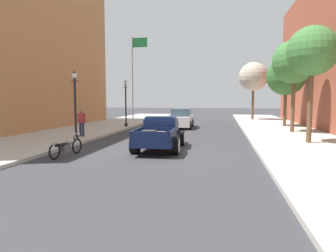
# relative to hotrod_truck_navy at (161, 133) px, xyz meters

# --- Properties ---
(ground_plane) EXTENTS (140.00, 140.00, 0.00)m
(ground_plane) POSITION_rel_hotrod_truck_navy_xyz_m (0.02, -0.82, -0.75)
(ground_plane) COLOR #333338
(sidewalk_left) EXTENTS (5.50, 64.00, 0.15)m
(sidewalk_left) POSITION_rel_hotrod_truck_navy_xyz_m (-7.23, -0.82, -0.68)
(sidewalk_left) COLOR #B7B2A8
(sidewalk_left) RESTS_ON ground
(sidewalk_right) EXTENTS (5.50, 64.00, 0.15)m
(sidewalk_right) POSITION_rel_hotrod_truck_navy_xyz_m (7.27, -0.82, -0.68)
(sidewalk_right) COLOR #B7B2A8
(sidewalk_right) RESTS_ON ground
(hotrod_truck_navy) EXTENTS (2.32, 4.99, 1.58)m
(hotrod_truck_navy) POSITION_rel_hotrod_truck_navy_xyz_m (0.00, 0.00, 0.00)
(hotrod_truck_navy) COLOR #0F1938
(hotrod_truck_navy) RESTS_ON ground
(motorcycle_parked) EXTENTS (0.63, 2.11, 0.93)m
(motorcycle_parked) POSITION_rel_hotrod_truck_navy_xyz_m (-3.52, -2.78, -0.31)
(motorcycle_parked) COLOR black
(motorcycle_parked) RESTS_ON ground
(car_background_white) EXTENTS (1.96, 4.35, 1.65)m
(car_background_white) POSITION_rel_hotrod_truck_navy_xyz_m (-0.43, 10.70, 0.01)
(car_background_white) COLOR silver
(car_background_white) RESTS_ON ground
(pedestrian_sidewalk_left) EXTENTS (0.53, 0.22, 1.65)m
(pedestrian_sidewalk_left) POSITION_rel_hotrod_truck_navy_xyz_m (-5.49, 2.58, 0.33)
(pedestrian_sidewalk_left) COLOR #232847
(pedestrian_sidewalk_left) RESTS_ON sidewalk_left
(street_lamp_near) EXTENTS (0.50, 0.32, 3.85)m
(street_lamp_near) POSITION_rel_hotrod_truck_navy_xyz_m (-5.18, 1.26, 1.63)
(street_lamp_near) COLOR black
(street_lamp_near) RESTS_ON sidewalk_left
(street_lamp_far) EXTENTS (0.50, 0.32, 3.85)m
(street_lamp_far) POSITION_rel_hotrod_truck_navy_xyz_m (-5.01, 9.66, 1.63)
(street_lamp_far) COLOR black
(street_lamp_far) RESTS_ON sidewalk_left
(flagpole) EXTENTS (1.74, 0.16, 9.16)m
(flagpole) POSITION_rel_hotrod_truck_navy_xyz_m (-6.48, 17.15, 5.02)
(flagpole) COLOR #B2B2B7
(flagpole) RESTS_ON sidewalk_left
(street_tree_nearest) EXTENTS (2.55, 2.55, 6.02)m
(street_tree_nearest) POSITION_rel_hotrod_truck_navy_xyz_m (7.47, 2.33, 4.10)
(street_tree_nearest) COLOR brown
(street_tree_nearest) RESTS_ON sidewalk_right
(street_tree_second) EXTENTS (3.00, 3.00, 6.35)m
(street_tree_second) POSITION_rel_hotrod_truck_navy_xyz_m (7.80, 7.68, 4.22)
(street_tree_second) COLOR brown
(street_tree_second) RESTS_ON sidewalk_right
(street_tree_third) EXTENTS (3.22, 3.22, 5.83)m
(street_tree_third) POSITION_rel_hotrod_truck_navy_xyz_m (8.21, 12.42, 3.60)
(street_tree_third) COLOR brown
(street_tree_third) RESTS_ON sidewalk_right
(street_tree_farthest) EXTENTS (3.22, 3.22, 6.43)m
(street_tree_farthest) POSITION_rel_hotrod_truck_navy_xyz_m (6.35, 20.67, 4.20)
(street_tree_farthest) COLOR brown
(street_tree_farthest) RESTS_ON sidewalk_right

